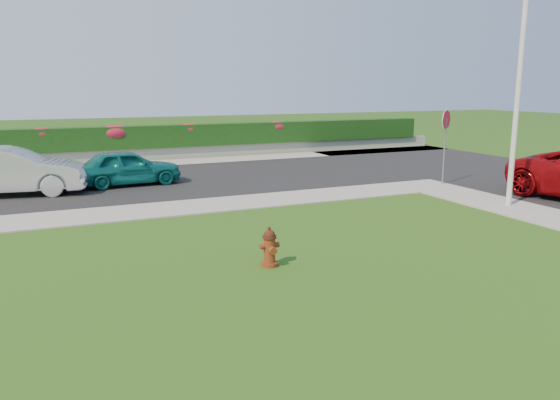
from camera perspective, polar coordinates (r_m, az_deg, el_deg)
name	(u,v)px	position (r m, az deg, el deg)	size (l,w,h in m)	color
ground	(436,304)	(9.68, 15.98, -10.45)	(120.00, 120.00, 0.00)	black
street_far	(68,187)	(21.11, -21.26, 1.24)	(26.00, 8.00, 0.04)	black
sidewalk_far	(40,221)	(16.18, -23.80, -1.97)	(24.00, 2.00, 0.04)	gray
curb_corner	(426,186)	(20.69, 14.97, 1.45)	(2.00, 2.00, 0.04)	gray
sidewalk_beyond	(152,164)	(26.49, -13.21, 3.73)	(34.00, 2.00, 0.04)	gray
retaining_wall	(146,154)	(27.91, -13.83, 4.67)	(34.00, 0.40, 0.60)	gray
hedge	(145,137)	(27.93, -13.95, 6.43)	(32.00, 0.90, 1.10)	black
fire_hydrant	(270,248)	(11.07, -1.10, -5.02)	(0.41, 0.39, 0.81)	#52130C
sedan_teal	(127,167)	(20.72, -15.69, 3.31)	(1.54, 3.83, 1.31)	#0C5E5E
sedan_silver	(10,171)	(20.17, -26.35, 2.70)	(1.68, 4.81, 1.58)	#B0B4B8
utility_pole	(518,99)	(17.72, 23.57, 9.68)	(0.16, 0.16, 6.47)	silver
stop_sign	(446,128)	(20.89, 16.93, 7.16)	(0.68, 0.36, 2.79)	slate
flower_clump_c	(42,134)	(27.37, -23.61, 6.38)	(1.13, 0.73, 0.57)	#C02141
flower_clump_d	(115,133)	(27.59, -16.87, 6.76)	(1.43, 0.92, 0.71)	#C02141
flower_clump_e	(189,129)	(28.28, -9.50, 7.34)	(1.13, 0.73, 0.56)	#C02141
flower_clump_f	(277,126)	(29.88, -0.33, 7.69)	(1.22, 0.79, 0.61)	#C02141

